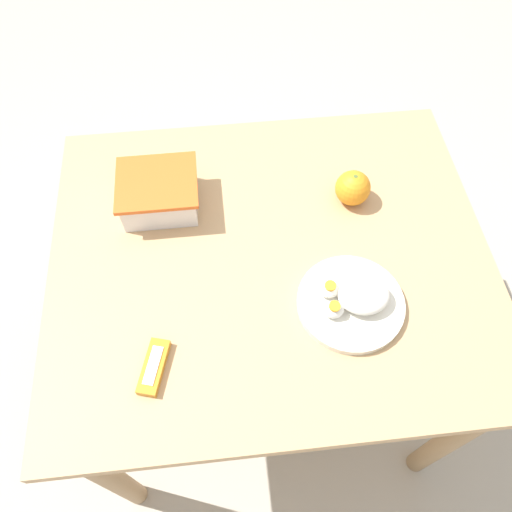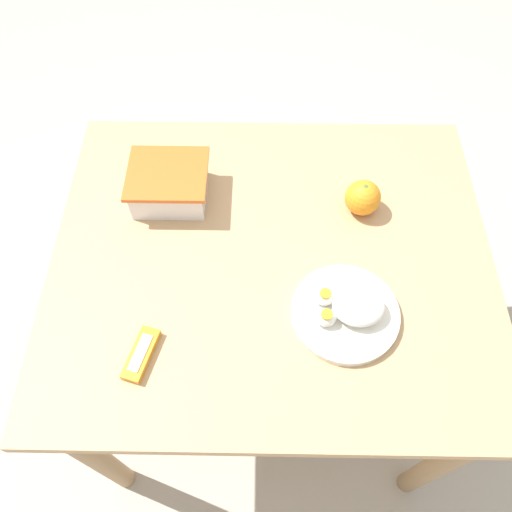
% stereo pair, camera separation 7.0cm
% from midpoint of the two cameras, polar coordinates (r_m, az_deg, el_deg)
% --- Properties ---
extents(ground_plane, '(10.00, 10.00, 0.00)m').
position_cam_midpoint_polar(ground_plane, '(1.82, 2.31, -12.76)').
color(ground_plane, '#B2A899').
extents(table, '(1.00, 0.85, 0.76)m').
position_cam_midpoint_polar(table, '(1.23, 3.35, -2.79)').
color(table, tan).
rests_on(table, ground_plane).
extents(food_container, '(0.19, 0.17, 0.09)m').
position_cam_midpoint_polar(food_container, '(1.21, -8.21, 7.90)').
color(food_container, white).
rests_on(food_container, table).
extents(orange_fruit, '(0.08, 0.08, 0.08)m').
position_cam_midpoint_polar(orange_fruit, '(1.20, 13.75, 6.42)').
color(orange_fruit, orange).
rests_on(orange_fruit, table).
extents(rice_plate, '(0.23, 0.23, 0.06)m').
position_cam_midpoint_polar(rice_plate, '(1.06, 12.30, -6.25)').
color(rice_plate, silver).
rests_on(rice_plate, table).
extents(candy_bar, '(0.07, 0.12, 0.02)m').
position_cam_midpoint_polar(candy_bar, '(1.03, -11.08, -11.08)').
color(candy_bar, orange).
rests_on(candy_bar, table).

